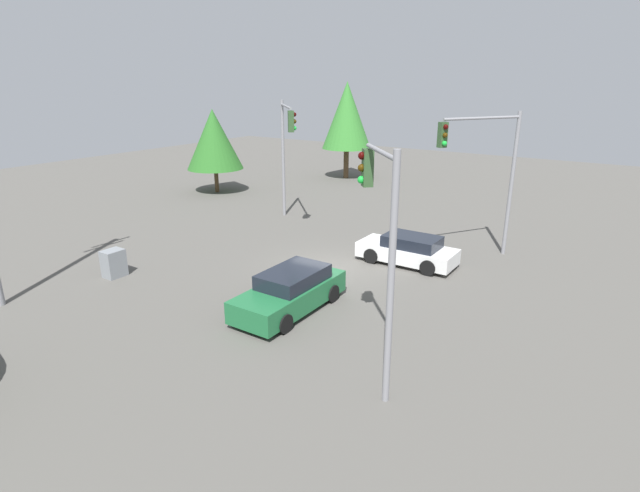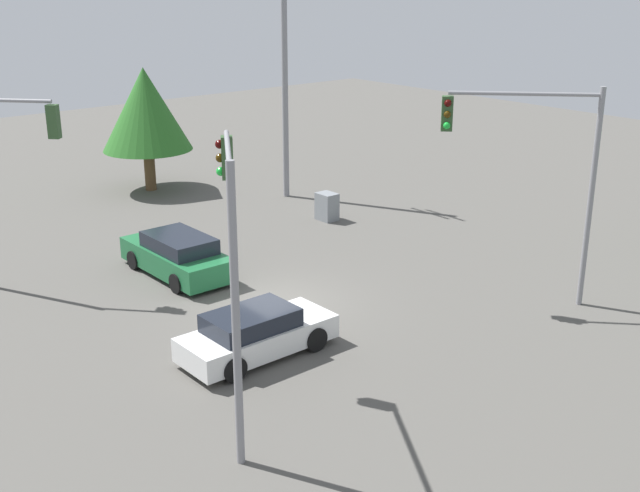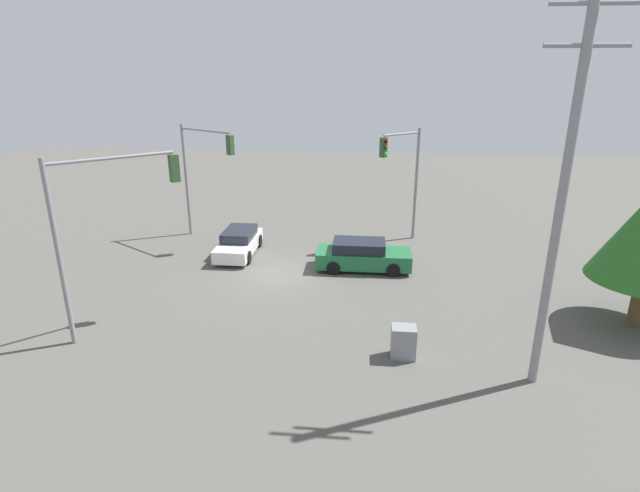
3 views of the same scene
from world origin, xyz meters
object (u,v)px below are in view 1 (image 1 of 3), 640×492
at_px(traffic_signal_cross, 286,141).
at_px(electrical_cabinet, 114,263).
at_px(traffic_signal_main, 381,228).
at_px(traffic_signal_aux, 487,161).
at_px(sedan_green, 291,291).
at_px(sedan_white, 408,250).

bearing_deg(traffic_signal_cross, electrical_cabinet, -48.85).
height_order(traffic_signal_main, traffic_signal_aux, traffic_signal_aux).
bearing_deg(traffic_signal_main, traffic_signal_cross, 3.95).
bearing_deg(electrical_cabinet, sedan_green, -79.17).
height_order(sedan_white, traffic_signal_aux, traffic_signal_aux).
height_order(traffic_signal_main, electrical_cabinet, traffic_signal_main).
distance_m(traffic_signal_main, traffic_signal_aux, 11.56).
xyz_separation_m(sedan_white, electrical_cabinet, (-8.40, 9.81, -0.07)).
height_order(sedan_green, traffic_signal_aux, traffic_signal_aux).
distance_m(sedan_green, sedan_white, 6.99).
bearing_deg(sedan_white, traffic_signal_cross, 74.18).
bearing_deg(traffic_signal_main, sedan_white, -23.16).
bearing_deg(traffic_signal_cross, traffic_signal_aux, 46.77).
xyz_separation_m(traffic_signal_main, traffic_signal_aux, (11.54, 0.66, 0.18)).
xyz_separation_m(sedan_white, traffic_signal_cross, (2.49, 8.79, 4.09)).
relative_size(sedan_green, traffic_signal_aux, 0.71).
distance_m(traffic_signal_cross, electrical_cabinet, 11.70).
bearing_deg(sedan_white, traffic_signal_aux, -43.35).
bearing_deg(electrical_cabinet, traffic_signal_cross, -5.35).
xyz_separation_m(traffic_signal_aux, electrical_cabinet, (-10.94, 12.21, -4.02)).
bearing_deg(sedan_white, traffic_signal_main, -161.22).
bearing_deg(traffic_signal_aux, sedan_white, -10.45).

